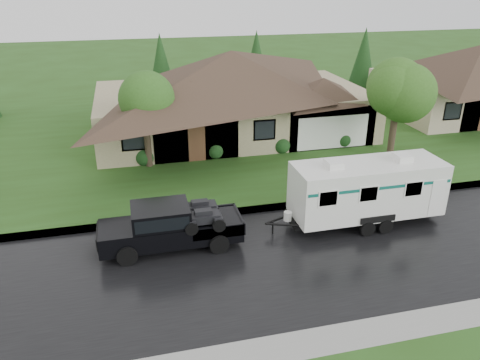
# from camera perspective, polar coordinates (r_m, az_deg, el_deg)

# --- Properties ---
(ground) EXTENTS (140.00, 140.00, 0.00)m
(ground) POSITION_cam_1_polar(r_m,az_deg,el_deg) (20.38, 2.32, -6.74)
(ground) COLOR #274A17
(ground) RESTS_ON ground
(road) EXTENTS (140.00, 8.00, 0.01)m
(road) POSITION_cam_1_polar(r_m,az_deg,el_deg) (18.76, 4.03, -9.73)
(road) COLOR black
(road) RESTS_ON ground
(curb) EXTENTS (140.00, 0.50, 0.15)m
(curb) POSITION_cam_1_polar(r_m,az_deg,el_deg) (22.24, 0.73, -3.71)
(curb) COLOR gray
(curb) RESTS_ON ground
(lawn) EXTENTS (140.00, 26.00, 0.15)m
(lawn) POSITION_cam_1_polar(r_m,az_deg,el_deg) (33.82, -4.73, 6.03)
(lawn) COLOR #274A17
(lawn) RESTS_ON ground
(house_main) EXTENTS (19.44, 10.80, 6.90)m
(house_main) POSITION_cam_1_polar(r_m,az_deg,el_deg) (32.24, -0.49, 11.70)
(house_main) COLOR gray
(house_main) RESTS_ON lawn
(tree_left_green) EXTENTS (3.21, 3.21, 5.31)m
(tree_left_green) POSITION_cam_1_polar(r_m,az_deg,el_deg) (26.56, -11.58, 9.10)
(tree_left_green) COLOR #382B1E
(tree_left_green) RESTS_ON lawn
(tree_right_green) EXTENTS (3.52, 3.52, 5.82)m
(tree_right_green) POSITION_cam_1_polar(r_m,az_deg,el_deg) (28.70, 18.73, 10.17)
(tree_right_green) COLOR #382B1E
(tree_right_green) RESTS_ON lawn
(shrub_row) EXTENTS (13.60, 1.00, 1.00)m
(shrub_row) POSITION_cam_1_polar(r_m,az_deg,el_deg) (28.74, 1.07, 4.07)
(shrub_row) COLOR #143814
(shrub_row) RESTS_ON lawn
(pickup_truck) EXTENTS (5.71, 2.17, 1.90)m
(pickup_truck) POSITION_cam_1_polar(r_m,az_deg,el_deg) (19.28, -8.76, -5.43)
(pickup_truck) COLOR black
(pickup_truck) RESTS_ON ground
(travel_trailer) EXTENTS (7.05, 2.48, 3.16)m
(travel_trailer) POSITION_cam_1_polar(r_m,az_deg,el_deg) (21.39, 15.24, -1.00)
(travel_trailer) COLOR white
(travel_trailer) RESTS_ON ground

